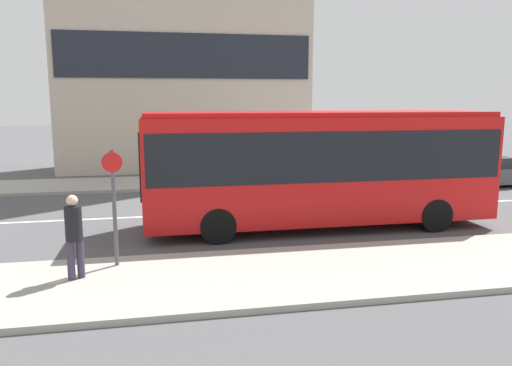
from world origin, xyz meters
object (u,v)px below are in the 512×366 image
pedestrian_near_stop (74,231)px  city_bus (319,162)px  parked_car_0 (484,172)px  bus_stop_sign (114,198)px

pedestrian_near_stop → city_bus: bearing=1.1°
parked_car_0 → bus_stop_sign: 17.26m
pedestrian_near_stop → bus_stop_sign: (0.75, 0.69, 0.52)m
city_bus → parked_car_0: city_bus is taller
parked_car_0 → bus_stop_sign: bus_stop_sign is taller
city_bus → pedestrian_near_stop: 7.32m
city_bus → bus_stop_sign: city_bus is taller
bus_stop_sign → pedestrian_near_stop: bearing=-137.6°
pedestrian_near_stop → bus_stop_sign: 1.14m
parked_car_0 → pedestrian_near_stop: bearing=-150.2°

